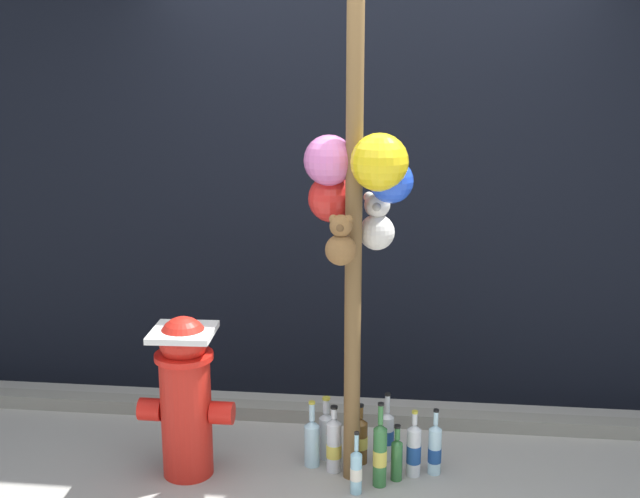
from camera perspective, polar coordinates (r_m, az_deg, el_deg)
building_wall at (r=4.66m, az=3.75°, el=12.20°), size 10.00×0.20×3.86m
curb_strip at (r=4.66m, az=3.11°, el=-11.87°), size 8.00×0.12×0.08m
memorial_post at (r=3.62m, az=2.84°, el=7.17°), size 0.51×0.45×2.92m
fire_hydrant at (r=4.02m, az=-9.64°, el=-10.18°), size 0.48×0.31×0.82m
bottle_0 at (r=4.24m, az=4.82°, el=-13.12°), size 0.07×0.07×0.37m
bottle_1 at (r=4.10m, az=6.75°, el=-14.14°), size 0.07×0.07×0.35m
bottle_2 at (r=4.11m, az=1.01°, el=-13.86°), size 0.08×0.08×0.35m
bottle_3 at (r=4.14m, az=8.24°, el=-14.05°), size 0.07×0.07×0.35m
bottle_4 at (r=4.17m, az=-0.58°, el=-13.62°), size 0.08×0.08×0.35m
bottle_5 at (r=3.99m, az=4.33°, el=-14.45°), size 0.07×0.07×0.43m
bottle_6 at (r=4.23m, az=0.45°, el=-13.07°), size 0.07×0.07×0.34m
bottle_7 at (r=4.20m, az=2.90°, el=-13.51°), size 0.08×0.08×0.32m
bottle_8 at (r=3.94m, az=2.61°, el=-15.62°), size 0.06×0.06×0.32m
bottle_9 at (r=4.06m, az=5.53°, el=-14.66°), size 0.06×0.06×0.29m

